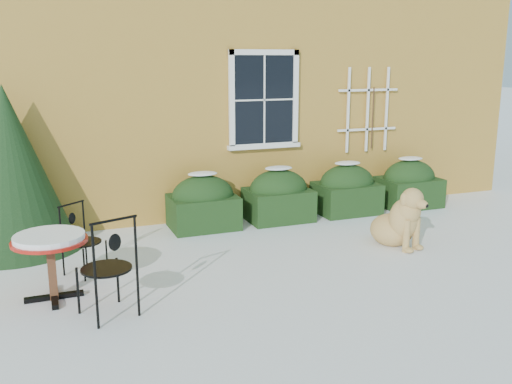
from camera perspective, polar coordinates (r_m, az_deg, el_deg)
name	(u,v)px	position (r m, az deg, el deg)	size (l,w,h in m)	color
ground	(286,281)	(7.01, 2.99, -8.92)	(80.00, 80.00, 0.00)	white
house	(158,32)	(13.21, -9.79, 15.48)	(12.40, 8.40, 6.40)	gold
hedge_row	(313,193)	(9.77, 5.75, -0.13)	(4.95, 0.80, 0.91)	black
evergreen_shrub	(11,184)	(8.69, -23.30, 0.75)	(1.91, 1.91, 2.31)	black
bistro_table	(50,245)	(6.70, -19.92, -5.04)	(0.82, 0.82, 0.76)	black
patio_chair_near	(108,267)	(6.11, -14.55, -7.23)	(0.62, 0.62, 1.10)	black
patio_chair_far	(82,239)	(7.44, -17.04, -4.54)	(0.55, 0.55, 0.89)	black
dog	(400,222)	(8.40, 14.17, -2.90)	(0.72, 1.04, 0.92)	tan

